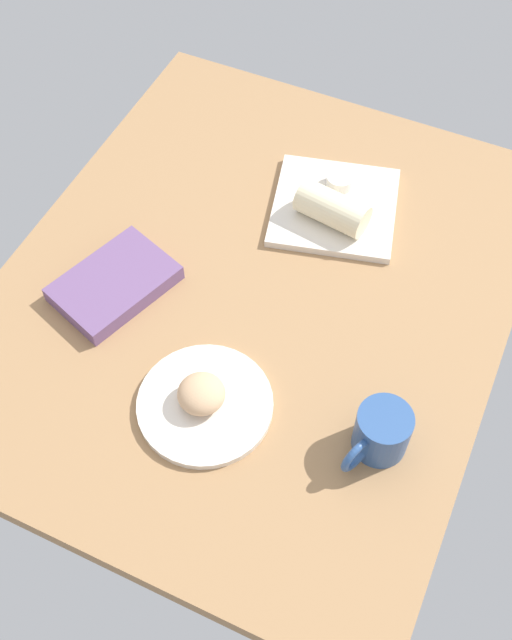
# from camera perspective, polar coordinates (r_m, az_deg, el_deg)

# --- Properties ---
(dining_table) EXTENTS (1.10, 0.90, 0.04)m
(dining_table) POSITION_cam_1_polar(r_m,az_deg,el_deg) (1.42, -0.04, 2.02)
(dining_table) COLOR #9E754C
(dining_table) RESTS_ON ground
(round_plate) EXTENTS (0.23, 0.23, 0.01)m
(round_plate) POSITION_cam_1_polar(r_m,az_deg,el_deg) (1.27, -3.81, -6.28)
(round_plate) COLOR silver
(round_plate) RESTS_ON dining_table
(scone_pastry) EXTENTS (0.11, 0.11, 0.05)m
(scone_pastry) POSITION_cam_1_polar(r_m,az_deg,el_deg) (1.24, -4.09, -5.49)
(scone_pastry) COLOR tan
(scone_pastry) RESTS_ON round_plate
(square_plate) EXTENTS (0.29, 0.29, 0.02)m
(square_plate) POSITION_cam_1_polar(r_m,az_deg,el_deg) (1.53, 5.86, 8.36)
(square_plate) COLOR silver
(square_plate) RESTS_ON dining_table
(sauce_cup) EXTENTS (0.06, 0.06, 0.02)m
(sauce_cup) POSITION_cam_1_polar(r_m,az_deg,el_deg) (1.55, 6.27, 10.30)
(sauce_cup) COLOR silver
(sauce_cup) RESTS_ON square_plate
(breakfast_wrap) EXTENTS (0.09, 0.15, 0.07)m
(breakfast_wrap) POSITION_cam_1_polar(r_m,az_deg,el_deg) (1.47, 5.70, 8.25)
(breakfast_wrap) COLOR beige
(breakfast_wrap) RESTS_ON square_plate
(book_stack) EXTENTS (0.25, 0.21, 0.03)m
(book_stack) POSITION_cam_1_polar(r_m,az_deg,el_deg) (1.41, -10.48, 2.68)
(book_stack) COLOR #6B4C7A
(book_stack) RESTS_ON dining_table
(coffee_mug) EXTENTS (0.13, 0.09, 0.09)m
(coffee_mug) POSITION_cam_1_polar(r_m,az_deg,el_deg) (1.22, 9.26, -8.26)
(coffee_mug) COLOR #2D518C
(coffee_mug) RESTS_ON dining_table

